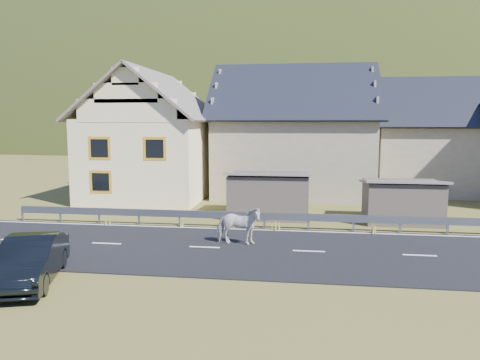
# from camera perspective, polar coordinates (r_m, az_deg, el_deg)

# --- Properties ---
(ground) EXTENTS (160.00, 160.00, 0.00)m
(ground) POSITION_cam_1_polar(r_m,az_deg,el_deg) (17.96, 8.38, -8.70)
(ground) COLOR #4E501F
(ground) RESTS_ON ground
(road) EXTENTS (60.00, 7.00, 0.04)m
(road) POSITION_cam_1_polar(r_m,az_deg,el_deg) (17.95, 8.38, -8.64)
(road) COLOR black
(road) RESTS_ON ground
(lane_markings) EXTENTS (60.00, 6.60, 0.01)m
(lane_markings) POSITION_cam_1_polar(r_m,az_deg,el_deg) (17.95, 8.38, -8.56)
(lane_markings) COLOR silver
(lane_markings) RESTS_ON road
(guardrail) EXTENTS (28.10, 0.09, 0.75)m
(guardrail) POSITION_cam_1_polar(r_m,az_deg,el_deg) (21.40, 8.36, -4.57)
(guardrail) COLOR #93969B
(guardrail) RESTS_ON ground
(shed_left) EXTENTS (4.30, 3.30, 2.40)m
(shed_left) POSITION_cam_1_polar(r_m,az_deg,el_deg) (24.15, 3.59, -1.87)
(shed_left) COLOR brown
(shed_left) RESTS_ON ground
(shed_right) EXTENTS (3.80, 2.90, 2.20)m
(shed_right) POSITION_cam_1_polar(r_m,az_deg,el_deg) (24.06, 19.14, -2.53)
(shed_right) COLOR brown
(shed_right) RESTS_ON ground
(house_cream) EXTENTS (7.80, 9.80, 8.30)m
(house_cream) POSITION_cam_1_polar(r_m,az_deg,el_deg) (30.89, -10.59, 6.06)
(house_cream) COLOR #F9E8B6
(house_cream) RESTS_ON ground
(house_stone_a) EXTENTS (10.80, 9.80, 8.90)m
(house_stone_a) POSITION_cam_1_polar(r_m,az_deg,el_deg) (32.29, 6.60, 6.66)
(house_stone_a) COLOR gray
(house_stone_a) RESTS_ON ground
(house_stone_b) EXTENTS (9.80, 8.80, 8.10)m
(house_stone_b) POSITION_cam_1_polar(r_m,az_deg,el_deg) (35.49, 23.12, 5.54)
(house_stone_b) COLOR gray
(house_stone_b) RESTS_ON ground
(mountain) EXTENTS (440.00, 280.00, 260.00)m
(mountain) POSITION_cam_1_polar(r_m,az_deg,el_deg) (198.91, 9.44, -0.13)
(mountain) COLOR #25320E
(mountain) RESTS_ON ground
(conifer_patch) EXTENTS (76.00, 50.00, 28.00)m
(conifer_patch) POSITION_cam_1_polar(r_m,az_deg,el_deg) (138.59, -15.42, 7.36)
(conifer_patch) COLOR black
(conifer_patch) RESTS_ON ground
(horse) EXTENTS (0.91, 1.86, 1.54)m
(horse) POSITION_cam_1_polar(r_m,az_deg,el_deg) (18.51, -0.21, -5.56)
(horse) COLOR beige
(horse) RESTS_ON road
(car) EXTENTS (2.68, 4.50, 1.40)m
(car) POSITION_cam_1_polar(r_m,az_deg,el_deg) (15.72, -24.20, -8.92)
(car) COLOR black
(car) RESTS_ON ground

